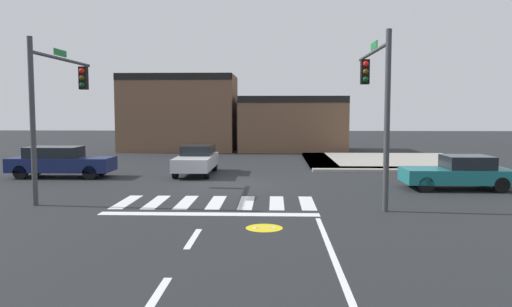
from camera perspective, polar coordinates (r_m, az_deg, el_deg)
The scene contains 11 objects.
ground_plane at distance 22.18m, azimuth -3.15°, elevation -3.43°, with size 120.00×120.00×0.00m, color #232628.
crosswalk_near at distance 17.76m, azimuth -4.47°, elevation -5.48°, with size 6.78×2.66×0.01m.
lane_markings at distance 10.94m, azimuth -2.55°, elevation -12.01°, with size 6.80×18.75×0.01m.
bike_detector_marking at distance 13.94m, azimuth 0.92°, elevation -8.32°, with size 1.01×1.01×0.01m.
curb_corner_northeast at distance 32.10m, azimuth 13.72°, elevation -0.88°, with size 10.00×10.60×0.15m.
storefront_row at distance 41.03m, azimuth -3.51°, elevation 4.09°, with size 17.55×6.04×5.99m.
traffic_signal_southeast at distance 18.20m, azimuth 13.28°, elevation 7.12°, with size 0.32×5.30×5.68m.
traffic_signal_southwest at distance 20.34m, azimuth -21.30°, elevation 6.44°, with size 0.32×5.37×5.61m.
car_silver at distance 25.70m, azimuth -6.66°, elevation -0.65°, with size 1.71×4.62×1.43m.
car_teal at distance 22.13m, azimuth 21.75°, elevation -2.00°, with size 4.23×1.89×1.37m.
car_navy at distance 26.01m, azimuth -21.08°, elevation -0.85°, with size 4.80×1.80×1.47m.
Camera 1 is at (2.01, -21.86, 3.16)m, focal length 35.73 mm.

